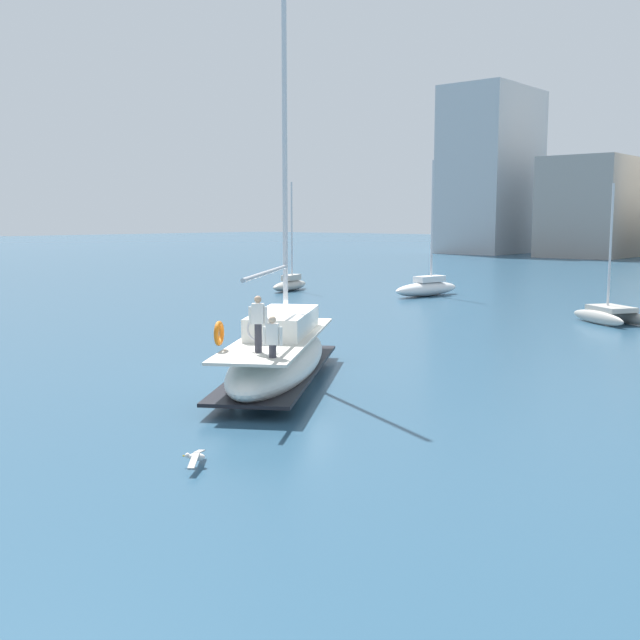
# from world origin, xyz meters

# --- Properties ---
(ground_plane) EXTENTS (400.00, 400.00, 0.00)m
(ground_plane) POSITION_xyz_m (0.00, 0.00, 0.00)
(ground_plane) COLOR #284C66
(main_sailboat) EXTENTS (7.14, 9.40, 12.79)m
(main_sailboat) POSITION_xyz_m (0.93, -1.54, 0.91)
(main_sailboat) COLOR white
(main_sailboat) RESTS_ON ground
(moored_sloop_near) EXTENTS (2.29, 5.91, 8.98)m
(moored_sloop_near) POSITION_xyz_m (-10.21, 24.66, 0.62)
(moored_sloop_near) COLOR white
(moored_sloop_near) RESTS_ON ground
(moored_catamaran) EXTENTS (4.36, 3.83, 6.86)m
(moored_catamaran) POSITION_xyz_m (4.01, 19.06, 0.52)
(moored_catamaran) COLOR #B7B2A8
(moored_catamaran) RESTS_ON ground
(moored_cutter_left) EXTENTS (2.19, 4.68, 7.73)m
(moored_cutter_left) POSITION_xyz_m (-19.76, 21.52, 0.53)
(moored_cutter_left) COLOR #B7B2A8
(moored_cutter_left) RESTS_ON ground
(seagull) EXTENTS (0.88, 1.05, 0.18)m
(seagull) POSITION_xyz_m (5.27, -8.68, 0.22)
(seagull) COLOR silver
(seagull) RESTS_ON ground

